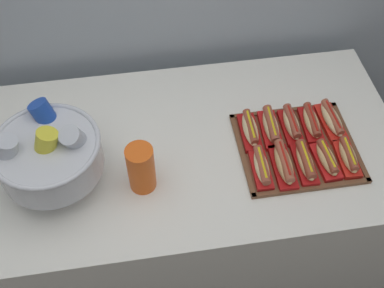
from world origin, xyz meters
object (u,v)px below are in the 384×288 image
Objects in this scene: hot_dog_7 at (291,124)px; punch_bowl at (49,154)px; serving_tray at (297,148)px; hot_dog_8 at (311,122)px; hot_dog_3 at (327,159)px; hot_dog_6 at (271,127)px; hot_dog_1 at (284,164)px; hot_dog_0 at (262,167)px; hot_dog_9 at (332,120)px; cup_stack at (141,168)px; hot_dog_2 at (305,162)px; hot_dog_4 at (348,156)px; buffet_table at (183,202)px; hot_dog_5 at (250,130)px.

punch_bowl reaches higher than hot_dog_7.
hot_dog_8 is (0.07, 0.08, 0.03)m from serving_tray.
hot_dog_6 is at bearing 132.49° from hot_dog_3.
hot_dog_3 is 0.17m from hot_dog_8.
hot_dog_1 is 0.54× the size of punch_bowl.
hot_dog_1 is 1.04× the size of hot_dog_6.
hot_dog_0 and hot_dog_9 have the same top height.
cup_stack reaches higher than hot_dog_8.
hot_dog_2 is 1.06× the size of hot_dog_7.
punch_bowl reaches higher than hot_dog_4.
buffet_table is 3.88× the size of serving_tray.
serving_tray is 2.55× the size of hot_dog_3.
hot_dog_4 is at bearing 0.22° from hot_dog_3.
cup_stack is at bearing 178.74° from hot_dog_4.
hot_dog_0 is 0.15m from hot_dog_2.
punch_bowl is at bearing 175.62° from hot_dog_4.
cup_stack is (-0.54, -0.15, 0.05)m from hot_dog_7.
hot_dog_9 is (-0.00, 0.16, 0.00)m from hot_dog_4.
serving_tray is at bearing 47.95° from hot_dog_1.
hot_dog_6 is 0.15m from hot_dog_8.
hot_dog_9 is (0.07, 0.17, 0.00)m from hot_dog_3.
punch_bowl reaches higher than hot_dog_9.
hot_dog_5 is 0.96× the size of hot_dog_6.
cup_stack is (-0.47, 0.02, 0.05)m from hot_dog_1.
hot_dog_0 is 0.34m from hot_dog_9.
buffet_table is 0.65m from hot_dog_3.
cup_stack reaches higher than hot_dog_6.
hot_dog_9 is (0.22, 0.17, -0.00)m from hot_dog_1.
punch_bowl is (-0.82, -0.09, 0.11)m from hot_dog_7.
hot_dog_6 is 0.99× the size of cup_stack.
hot_dog_4 is 0.28m from hot_dog_6.
hot_dog_9 is 0.98m from punch_bowl.
hot_dog_9 is at bearing 36.47° from hot_dog_1.
hot_dog_3 is at bearing 0.22° from hot_dog_1.
hot_dog_7 is (-0.00, 0.16, 0.00)m from hot_dog_2.
buffet_table is at bearing 10.65° from punch_bowl.
hot_dog_0 is 0.40m from cup_stack.
hot_dog_5 is 0.68m from punch_bowl.
hot_dog_7 reaches higher than hot_dog_8.
hot_dog_9 is at bearing 90.22° from hot_dog_4.
cup_stack reaches higher than hot_dog_2.
serving_tray is at bearing -150.97° from hot_dog_9.
hot_dog_8 is 0.08m from hot_dog_9.
hot_dog_3 reaches higher than serving_tray.
hot_dog_4 is 0.18m from hot_dog_8.
hot_dog_3 is (0.15, 0.00, -0.00)m from hot_dog_1.
hot_dog_1 is 1.03× the size of cup_stack.
hot_dog_5 is at bearing -179.78° from hot_dog_7.
hot_dog_1 is at bearing -132.05° from serving_tray.
hot_dog_5 reaches higher than hot_dog_9.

